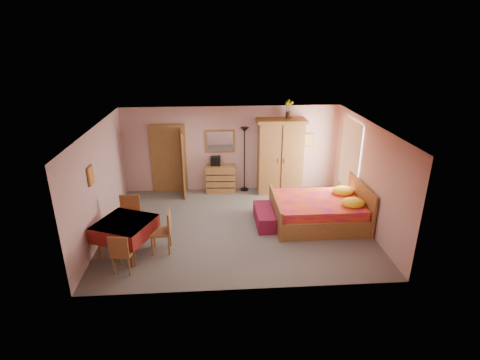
{
  "coord_description": "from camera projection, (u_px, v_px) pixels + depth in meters",
  "views": [
    {
      "loc": [
        -0.51,
        -8.39,
        4.59
      ],
      "look_at": [
        0.1,
        0.3,
        1.15
      ],
      "focal_mm": 28.0,
      "sensor_mm": 36.0,
      "label": 1
    }
  ],
  "objects": [
    {
      "name": "ceiling",
      "position": [
        237.0,
        126.0,
        8.55
      ],
      "size": [
        6.5,
        6.5,
        0.0
      ],
      "primitive_type": "plane",
      "rotation": [
        3.14,
        0.0,
        0.0
      ],
      "color": "brown",
      "rests_on": "wall_back"
    },
    {
      "name": "chair_west",
      "position": [
        91.0,
        239.0,
        8.08
      ],
      "size": [
        0.46,
        0.46,
        0.86
      ],
      "primitive_type": "cube",
      "rotation": [
        0.0,
        0.0,
        -1.37
      ],
      "color": "#A97039",
      "rests_on": "floor"
    },
    {
      "name": "sunflower_vase",
      "position": [
        289.0,
        109.0,
        10.78
      ],
      "size": [
        0.22,
        0.22,
        0.55
      ],
      "primitive_type": "cube",
      "rotation": [
        0.0,
        0.0,
        0.03
      ],
      "color": "gold",
      "rests_on": "wardrobe"
    },
    {
      "name": "wall_back",
      "position": [
        232.0,
        149.0,
        11.34
      ],
      "size": [
        6.5,
        0.1,
        2.6
      ],
      "primitive_type": "cube",
      "color": "#C6968F",
      "rests_on": "floor"
    },
    {
      "name": "wall_right",
      "position": [
        368.0,
        176.0,
        9.24
      ],
      "size": [
        0.1,
        5.0,
        2.6
      ],
      "primitive_type": "cube",
      "color": "#C6968F",
      "rests_on": "floor"
    },
    {
      "name": "picture_back",
      "position": [
        309.0,
        140.0,
        11.38
      ],
      "size": [
        0.3,
        0.04,
        0.4
      ],
      "primitive_type": "cube",
      "color": "#D8BF59",
      "rests_on": "wall_back"
    },
    {
      "name": "wall_left",
      "position": [
        99.0,
        182.0,
        8.81
      ],
      "size": [
        0.1,
        5.0,
        2.6
      ],
      "primitive_type": "cube",
      "color": "#C6968F",
      "rests_on": "floor"
    },
    {
      "name": "chair_east",
      "position": [
        161.0,
        231.0,
        8.28
      ],
      "size": [
        0.46,
        0.46,
        0.99
      ],
      "primitive_type": "cube",
      "rotation": [
        0.0,
        0.0,
        1.6
      ],
      "color": "#A76C38",
      "rests_on": "floor"
    },
    {
      "name": "chest_of_drawers",
      "position": [
        221.0,
        179.0,
        11.45
      ],
      "size": [
        0.91,
        0.49,
        0.84
      ],
      "primitive_type": "cube",
      "rotation": [
        0.0,
        0.0,
        -0.05
      ],
      "color": "#A77038",
      "rests_on": "floor"
    },
    {
      "name": "bench",
      "position": [
        264.0,
        217.0,
        9.57
      ],
      "size": [
        0.45,
        1.2,
        0.4
      ],
      "primitive_type": "cube",
      "rotation": [
        0.0,
        0.0,
        0.01
      ],
      "color": "maroon",
      "rests_on": "floor"
    },
    {
      "name": "dining_table",
      "position": [
        126.0,
        237.0,
        8.21
      ],
      "size": [
        1.43,
        1.43,
        0.8
      ],
      "primitive_type": "cube",
      "rotation": [
        0.0,
        0.0,
        -0.39
      ],
      "color": "maroon",
      "rests_on": "floor"
    },
    {
      "name": "bed",
      "position": [
        318.0,
        204.0,
        9.5
      ],
      "size": [
        2.31,
        1.82,
        1.07
      ],
      "primitive_type": "cube",
      "rotation": [
        0.0,
        0.0,
        -0.0
      ],
      "color": "#B91252",
      "rests_on": "floor"
    },
    {
      "name": "floor",
      "position": [
        237.0,
        226.0,
        9.5
      ],
      "size": [
        6.5,
        6.5,
        0.0
      ],
      "primitive_type": "plane",
      "color": "slate",
      "rests_on": "ground"
    },
    {
      "name": "doorway",
      "position": [
        169.0,
        159.0,
        11.29
      ],
      "size": [
        1.06,
        0.12,
        2.15
      ],
      "primitive_type": "cube",
      "color": "#9E6B35",
      "rests_on": "floor"
    },
    {
      "name": "chair_south",
      "position": [
        123.0,
        252.0,
        7.59
      ],
      "size": [
        0.46,
        0.46,
        0.89
      ],
      "primitive_type": "cube",
      "rotation": [
        0.0,
        0.0,
        -0.16
      ],
      "color": "olive",
      "rests_on": "floor"
    },
    {
      "name": "wardrobe",
      "position": [
        280.0,
        156.0,
        11.23
      ],
      "size": [
        1.45,
        0.75,
        2.26
      ],
      "primitive_type": "cube",
      "rotation": [
        0.0,
        0.0,
        -0.0
      ],
      "color": "#A16D36",
      "rests_on": "floor"
    },
    {
      "name": "picture_left",
      "position": [
        90.0,
        176.0,
        8.11
      ],
      "size": [
        0.04,
        0.32,
        0.42
      ],
      "primitive_type": "cube",
      "color": "orange",
      "rests_on": "wall_left"
    },
    {
      "name": "stereo",
      "position": [
        216.0,
        161.0,
        11.29
      ],
      "size": [
        0.31,
        0.23,
        0.28
      ],
      "primitive_type": "cube",
      "rotation": [
        0.0,
        0.0,
        -0.05
      ],
      "color": "black",
      "rests_on": "chest_of_drawers"
    },
    {
      "name": "wall_front",
      "position": [
        245.0,
        229.0,
        6.7
      ],
      "size": [
        6.5,
        0.1,
        2.6
      ],
      "primitive_type": "cube",
      "color": "#C6968F",
      "rests_on": "floor"
    },
    {
      "name": "wall_mirror",
      "position": [
        220.0,
        141.0,
        11.23
      ],
      "size": [
        0.9,
        0.06,
        0.71
      ],
      "primitive_type": "cube",
      "rotation": [
        0.0,
        0.0,
        0.01
      ],
      "color": "silver",
      "rests_on": "wall_back"
    },
    {
      "name": "floor_lamp",
      "position": [
        244.0,
        160.0,
        11.35
      ],
      "size": [
        0.31,
        0.31,
        1.99
      ],
      "primitive_type": "cube",
      "rotation": [
        0.0,
        0.0,
        -0.24
      ],
      "color": "black",
      "rests_on": "floor"
    },
    {
      "name": "chair_north",
      "position": [
        129.0,
        219.0,
        8.79
      ],
      "size": [
        0.48,
        0.48,
        1.03
      ],
      "primitive_type": "cube",
      "rotation": [
        0.0,
        0.0,
        3.12
      ],
      "color": "#935D31",
      "rests_on": "floor"
    },
    {
      "name": "window",
      "position": [
        350.0,
        155.0,
        10.29
      ],
      "size": [
        0.08,
        1.4,
        1.95
      ],
      "primitive_type": "cube",
      "color": "white",
      "rests_on": "wall_right"
    }
  ]
}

